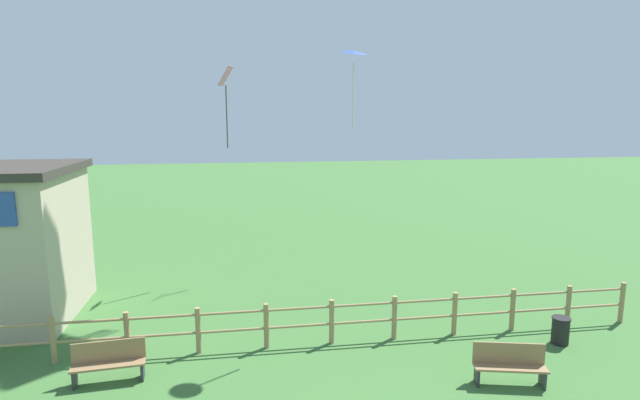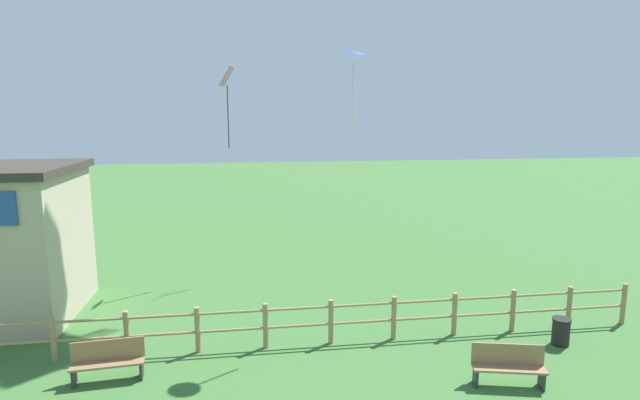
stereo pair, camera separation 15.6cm
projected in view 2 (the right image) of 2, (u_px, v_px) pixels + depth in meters
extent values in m
cylinder|color=#9E7F56|center=(53.00, 339.00, 12.55)|extent=(0.14, 0.14, 1.24)
cylinder|color=#9E7F56|center=(127.00, 334.00, 12.81)|extent=(0.14, 0.14, 1.24)
cylinder|color=#9E7F56|center=(198.00, 330.00, 13.07)|extent=(0.14, 0.14, 1.24)
cylinder|color=#9E7F56|center=(266.00, 326.00, 13.33)|extent=(0.14, 0.14, 1.24)
cylinder|color=#9E7F56|center=(331.00, 322.00, 13.59)|extent=(0.14, 0.14, 1.24)
cylinder|color=#9E7F56|center=(394.00, 318.00, 13.85)|extent=(0.14, 0.14, 1.24)
cylinder|color=#9E7F56|center=(454.00, 314.00, 14.11)|extent=(0.14, 0.14, 1.24)
cylinder|color=#9E7F56|center=(513.00, 310.00, 14.37)|extent=(0.14, 0.14, 1.24)
cylinder|color=#9E7F56|center=(569.00, 307.00, 14.63)|extent=(0.14, 0.14, 1.24)
cylinder|color=#9E7F56|center=(623.00, 304.00, 14.89)|extent=(0.14, 0.14, 1.24)
cylinder|color=#9E7F56|center=(331.00, 307.00, 13.51)|extent=(17.76, 0.07, 0.07)
cylinder|color=#9E7F56|center=(331.00, 324.00, 13.60)|extent=(17.76, 0.07, 0.07)
cube|color=olive|center=(509.00, 369.00, 11.44)|extent=(1.69, 0.78, 0.05)
cube|color=olive|center=(508.00, 354.00, 11.57)|extent=(1.60, 0.43, 0.50)
cube|color=#2D2D33|center=(476.00, 376.00, 11.54)|extent=(0.14, 0.36, 0.41)
cube|color=#2D2D33|center=(542.00, 380.00, 11.41)|extent=(0.14, 0.36, 0.41)
cube|color=olive|center=(108.00, 364.00, 11.65)|extent=(1.67, 0.54, 0.05)
cube|color=olive|center=(108.00, 350.00, 11.78)|extent=(1.64, 0.19, 0.50)
cube|color=#2D2D33|center=(74.00, 377.00, 11.52)|extent=(0.09, 0.36, 0.41)
cube|color=#2D2D33|center=(142.00, 369.00, 11.86)|extent=(0.09, 0.36, 0.41)
cylinder|color=black|center=(561.00, 332.00, 13.54)|extent=(0.46, 0.46, 0.71)
cylinder|color=black|center=(562.00, 319.00, 13.48)|extent=(0.49, 0.49, 0.04)
cube|color=pink|center=(227.00, 76.00, 18.53)|extent=(0.61, 0.70, 0.71)
cylinder|color=#4C4C51|center=(228.00, 117.00, 18.78)|extent=(0.05, 0.05, 2.34)
cone|color=blue|center=(353.00, 52.00, 13.50)|extent=(0.91, 0.91, 0.22)
cylinder|color=silver|center=(353.00, 97.00, 13.71)|extent=(0.05, 0.05, 1.82)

